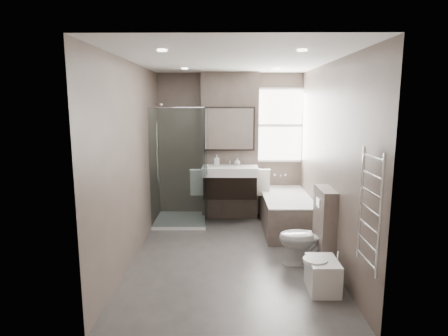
{
  "coord_description": "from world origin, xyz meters",
  "views": [
    {
      "loc": [
        -0.04,
        -4.88,
        2.07
      ],
      "look_at": [
        -0.09,
        0.15,
        1.19
      ],
      "focal_mm": 30.0,
      "sensor_mm": 36.0,
      "label": 1
    }
  ],
  "objects_px": {
    "toilet": "(306,238)",
    "bidet": "(322,274)",
    "vanity": "(230,181)",
    "bathtub": "(286,211)"
  },
  "relations": [
    {
      "from": "toilet",
      "to": "bidet",
      "type": "xyz_separation_m",
      "value": [
        0.04,
        -0.71,
        -0.16
      ]
    },
    {
      "from": "vanity",
      "to": "bidet",
      "type": "height_order",
      "value": "vanity"
    },
    {
      "from": "bathtub",
      "to": "bidet",
      "type": "relative_size",
      "value": 3.4
    },
    {
      "from": "toilet",
      "to": "bidet",
      "type": "distance_m",
      "value": 0.73
    },
    {
      "from": "bathtub",
      "to": "bidet",
      "type": "height_order",
      "value": "bathtub"
    },
    {
      "from": "vanity",
      "to": "bidet",
      "type": "distance_m",
      "value": 2.67
    },
    {
      "from": "bidet",
      "to": "toilet",
      "type": "bearing_deg",
      "value": 93.64
    },
    {
      "from": "vanity",
      "to": "bathtub",
      "type": "xyz_separation_m",
      "value": [
        0.92,
        -0.33,
        -0.43
      ]
    },
    {
      "from": "vanity",
      "to": "bidet",
      "type": "xyz_separation_m",
      "value": [
        1.01,
        -2.4,
        -0.55
      ]
    },
    {
      "from": "toilet",
      "to": "bidet",
      "type": "relative_size",
      "value": 1.48
    }
  ]
}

